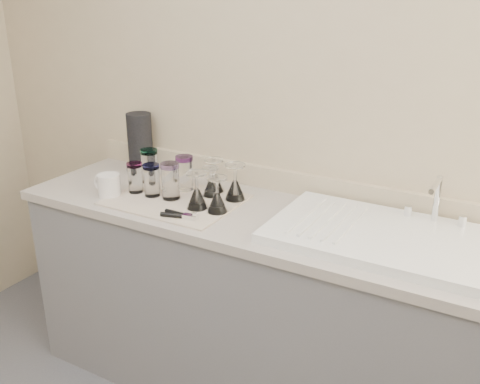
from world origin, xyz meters
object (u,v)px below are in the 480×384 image
Objects in this scene: tumbler_purple at (185,173)px; tumbler_magenta at (135,177)px; goblet_back_left at (211,186)px; white_mug at (108,185)px; tumbler_blue at (152,180)px; sink_unit at (384,236)px; can_opener at (180,215)px; paper_towel_roll at (140,143)px; goblet_front_right at (217,200)px; goblet_front_left at (197,196)px; goblet_back_right at (235,188)px; tumbler_lavender at (170,181)px; goblet_extra at (214,181)px; tumbler_teal at (150,165)px.

tumbler_purple is 1.15× the size of tumbler_magenta.
goblet_back_left is 0.45m from white_mug.
tumbler_purple is 1.09× the size of tumbler_blue.
sink_unit is 0.79m from can_opener.
paper_towel_roll reaches higher than can_opener.
goblet_front_right is at bearing -172.65° from sink_unit.
goblet_front_left is 0.62m from paper_towel_roll.
tumbler_purple and goblet_front_left have the same top height.
tumbler_lavender is at bearing -152.14° from goblet_back_right.
tumbler_purple is 0.98× the size of tumbler_lavender.
can_opener is at bearing -164.60° from sink_unit.
tumbler_purple is 1.21× the size of goblet_back_left.
paper_towel_roll is at bearing 145.12° from tumbler_lavender.
can_opener is 0.43m from white_mug.
tumbler_blue reaches higher than tumbler_magenta.
goblet_back_right is at bearing 71.71° from can_opener.
white_mug is 0.48× the size of paper_towel_roll.
goblet_extra is (-0.01, 0.05, 0.01)m from goblet_back_left.
goblet_front_left is at bearing -28.98° from paper_towel_roll.
tumbler_magenta is at bearing -176.02° from tumbler_lavender.
tumbler_lavender is at bearing -125.26° from goblet_extra.
tumbler_purple is 0.16m from tumbler_blue.
tumbler_lavender reaches higher than goblet_back_left.
paper_towel_roll reaches higher than tumbler_blue.
goblet_front_left reaches higher than can_opener.
tumbler_teal is at bearing 178.44° from tumbler_purple.
tumbler_blue is 0.95× the size of goblet_extra.
tumbler_magenta is 0.35m from goblet_front_left.
sink_unit is 0.67m from goblet_front_right.
white_mug is at bearing -103.28° from tumbler_teal.
can_opener is (-0.10, -0.12, -0.04)m from goblet_front_right.
goblet_extra reaches higher than can_opener.
goblet_back_right is (0.25, 0.13, -0.03)m from tumbler_lavender.
tumbler_teal and goblet_back_right have the same top height.
goblet_back_right is 1.01× the size of goblet_front_left.
tumbler_lavender is at bearing -84.92° from tumbler_purple.
paper_towel_roll is at bearing 163.57° from goblet_back_left.
tumbler_blue is 0.96× the size of goblet_front_right.
tumbler_purple and goblet_back_right have the same top height.
goblet_front_left reaches higher than white_mug.
goblet_back_left is 0.19m from goblet_front_right.
sink_unit is 5.86× the size of white_mug.
goblet_extra is at bearing 34.31° from white_mug.
tumbler_blue is 1.03× the size of white_mug.
goblet_back_right reaches higher than can_opener.
tumbler_purple is 0.26m from goblet_back_right.
tumbler_purple is (-0.93, 0.06, 0.07)m from sink_unit.
tumbler_magenta is 0.44m from goblet_front_right.
tumbler_blue is at bearing -150.38° from goblet_back_left.
tumbler_purple is 1.00× the size of goblet_front_left.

